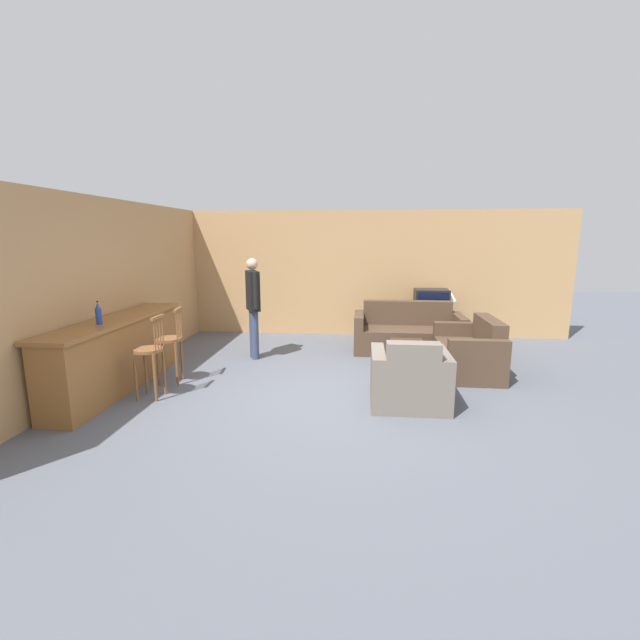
{
  "coord_description": "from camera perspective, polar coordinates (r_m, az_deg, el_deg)",
  "views": [
    {
      "loc": [
        0.51,
        -5.29,
        2.05
      ],
      "look_at": [
        -0.11,
        0.86,
        0.85
      ],
      "focal_mm": 24.0,
      "sensor_mm": 36.0,
      "label": 1
    }
  ],
  "objects": [
    {
      "name": "bar_counter",
      "position": [
        6.46,
        -25.3,
        -4.02
      ],
      "size": [
        0.55,
        2.75,
        0.98
      ],
      "color": "brown",
      "rests_on": "ground_plane"
    },
    {
      "name": "person_by_window",
      "position": [
        7.3,
        -8.91,
        2.37
      ],
      "size": [
        0.33,
        0.49,
        1.71
      ],
      "color": "#384260",
      "rests_on": "ground_plane"
    },
    {
      "name": "table_lamp",
      "position": [
        8.86,
        16.87,
        3.13
      ],
      "size": [
        0.29,
        0.29,
        0.52
      ],
      "color": "brown",
      "rests_on": "tv_unit"
    },
    {
      "name": "wall_back",
      "position": [
        9.03,
        2.52,
        6.2
      ],
      "size": [
        9.4,
        0.08,
        2.6
      ],
      "color": "tan",
      "rests_on": "ground_plane"
    },
    {
      "name": "loveseat_right",
      "position": [
        6.93,
        19.37,
        -4.17
      ],
      "size": [
        0.83,
        1.39,
        0.85
      ],
      "color": "#4C3828",
      "rests_on": "ground_plane"
    },
    {
      "name": "book_on_table",
      "position": [
        6.8,
        11.05,
        -2.99
      ],
      "size": [
        0.21,
        0.2,
        0.02
      ],
      "color": "#33704C",
      "rests_on": "coffee_table"
    },
    {
      "name": "armchair_near",
      "position": [
        5.42,
        11.84,
        -7.88
      ],
      "size": [
        0.94,
        0.85,
        0.86
      ],
      "color": "#70665B",
      "rests_on": "ground_plane"
    },
    {
      "name": "tv_unit",
      "position": [
        8.91,
        14.45,
        -0.94
      ],
      "size": [
        1.02,
        0.46,
        0.53
      ],
      "color": "black",
      "rests_on": "ground_plane"
    },
    {
      "name": "bar_chair_mid",
      "position": [
        6.41,
        -19.35,
        -3.13
      ],
      "size": [
        0.41,
        0.41,
        1.08
      ],
      "color": "brown",
      "rests_on": "ground_plane"
    },
    {
      "name": "wall_left",
      "position": [
        7.61,
        -22.95,
        4.46
      ],
      "size": [
        0.08,
        8.7,
        2.6
      ],
      "color": "tan",
      "rests_on": "ground_plane"
    },
    {
      "name": "bottle",
      "position": [
        6.0,
        -27.44,
        0.76
      ],
      "size": [
        0.07,
        0.07,
        0.29
      ],
      "color": "#234293",
      "rests_on": "bar_counter"
    },
    {
      "name": "ground_plane",
      "position": [
        5.69,
        0.27,
        -10.11
      ],
      "size": [
        24.0,
        24.0,
        0.0
      ],
      "primitive_type": "plane",
      "color": "#565B66"
    },
    {
      "name": "tv",
      "position": [
        8.82,
        14.61,
        2.36
      ],
      "size": [
        0.66,
        0.47,
        0.51
      ],
      "color": "black",
      "rests_on": "tv_unit"
    },
    {
      "name": "couch_far",
      "position": [
        7.96,
        11.63,
        -1.85
      ],
      "size": [
        1.94,
        0.9,
        0.89
      ],
      "color": "#4C3828",
      "rests_on": "ground_plane"
    },
    {
      "name": "bar_chair_near",
      "position": [
        5.9,
        -21.73,
        -4.48
      ],
      "size": [
        0.36,
        0.36,
        1.08
      ],
      "color": "brown",
      "rests_on": "ground_plane"
    },
    {
      "name": "coffee_table",
      "position": [
        6.69,
        11.79,
        -3.93
      ],
      "size": [
        0.51,
        1.07,
        0.42
      ],
      "color": "#472D1E",
      "rests_on": "ground_plane"
    }
  ]
}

